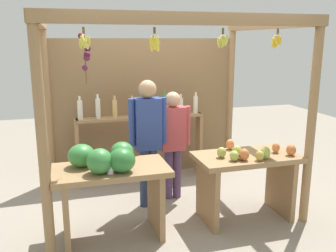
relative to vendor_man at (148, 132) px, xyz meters
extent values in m
plane|color=gray|center=(0.24, 0.13, -0.98)|extent=(12.00, 12.00, 0.00)
cylinder|color=#99754C|center=(-1.20, -0.91, 0.20)|extent=(0.10, 0.10, 2.36)
cylinder|color=#99754C|center=(1.68, -0.91, 0.20)|extent=(0.10, 0.10, 2.36)
cylinder|color=#99754C|center=(-1.20, 1.18, 0.20)|extent=(0.10, 0.10, 2.36)
cylinder|color=#99754C|center=(1.68, 1.18, 0.20)|extent=(0.10, 0.10, 2.36)
cube|color=#99754C|center=(0.24, -0.91, 1.32)|extent=(2.98, 0.12, 0.12)
cube|color=#99754C|center=(-1.20, 0.13, 1.32)|extent=(0.12, 2.19, 0.12)
cube|color=#99754C|center=(1.68, 0.13, 1.32)|extent=(0.12, 2.19, 0.12)
cube|color=olive|center=(0.24, 1.20, 0.08)|extent=(2.88, 0.04, 2.12)
cylinder|color=brown|center=(-0.77, -0.72, 1.21)|extent=(0.02, 0.02, 0.06)
ellipsoid|color=#D1CC4C|center=(-0.73, -0.72, 1.11)|extent=(0.04, 0.08, 0.12)
ellipsoid|color=#D1CC4C|center=(-0.75, -0.70, 1.10)|extent=(0.06, 0.05, 0.12)
ellipsoid|color=#D1CC4C|center=(-0.79, -0.68, 1.12)|extent=(0.07, 0.05, 0.12)
ellipsoid|color=#D1CC4C|center=(-0.80, -0.72, 1.09)|extent=(0.04, 0.08, 0.12)
ellipsoid|color=#D1CC4C|center=(-0.78, -0.75, 1.11)|extent=(0.07, 0.05, 0.12)
ellipsoid|color=#D1CC4C|center=(-0.76, -0.74, 1.08)|extent=(0.08, 0.06, 0.12)
cylinder|color=brown|center=(-0.12, -0.85, 1.21)|extent=(0.02, 0.02, 0.06)
ellipsoid|color=yellow|center=(-0.09, -0.85, 1.08)|extent=(0.04, 0.06, 0.14)
ellipsoid|color=yellow|center=(-0.09, -0.82, 1.09)|extent=(0.07, 0.06, 0.15)
ellipsoid|color=yellow|center=(-0.13, -0.83, 1.08)|extent=(0.07, 0.06, 0.15)
ellipsoid|color=yellow|center=(-0.15, -0.85, 1.09)|extent=(0.04, 0.06, 0.14)
ellipsoid|color=yellow|center=(-0.13, -0.87, 1.10)|extent=(0.06, 0.05, 0.15)
ellipsoid|color=yellow|center=(-0.10, -0.87, 1.08)|extent=(0.07, 0.06, 0.15)
cylinder|color=brown|center=(0.60, -0.82, 1.21)|extent=(0.02, 0.02, 0.06)
ellipsoid|color=#D1CC4C|center=(0.64, -0.82, 1.12)|extent=(0.04, 0.06, 0.11)
ellipsoid|color=#D1CC4C|center=(0.61, -0.79, 1.09)|extent=(0.05, 0.05, 0.11)
ellipsoid|color=#D1CC4C|center=(0.58, -0.79, 1.11)|extent=(0.06, 0.05, 0.11)
ellipsoid|color=#D1CC4C|center=(0.56, -0.82, 1.10)|extent=(0.04, 0.06, 0.11)
ellipsoid|color=#D1CC4C|center=(0.59, -0.84, 1.11)|extent=(0.05, 0.04, 0.11)
ellipsoid|color=#D1CC4C|center=(0.61, -0.84, 1.11)|extent=(0.06, 0.05, 0.11)
cylinder|color=brown|center=(1.24, -0.79, 1.21)|extent=(0.02, 0.02, 0.06)
ellipsoid|color=gold|center=(1.27, -0.79, 1.11)|extent=(0.04, 0.08, 0.12)
ellipsoid|color=gold|center=(1.25, -0.76, 1.08)|extent=(0.06, 0.04, 0.12)
ellipsoid|color=gold|center=(1.21, -0.77, 1.09)|extent=(0.05, 0.05, 0.12)
ellipsoid|color=gold|center=(1.22, -0.80, 1.12)|extent=(0.07, 0.07, 0.13)
ellipsoid|color=gold|center=(1.25, -0.82, 1.12)|extent=(0.08, 0.05, 0.12)
cylinder|color=#4C422D|center=(-0.75, -0.52, 0.96)|extent=(0.01, 0.01, 0.55)
sphere|color=#47142D|center=(-0.78, -0.54, 1.16)|extent=(0.06, 0.06, 0.06)
sphere|color=#511938|center=(-0.76, -0.53, 1.10)|extent=(0.06, 0.06, 0.06)
sphere|color=#511938|center=(-0.72, -0.49, 1.04)|extent=(0.07, 0.07, 0.07)
sphere|color=#47142D|center=(-0.73, -0.55, 0.98)|extent=(0.07, 0.07, 0.07)
sphere|color=#601E42|center=(-0.74, -0.54, 0.95)|extent=(0.07, 0.07, 0.07)
sphere|color=#601E42|center=(-0.76, -0.55, 0.85)|extent=(0.06, 0.06, 0.06)
cube|color=#99754C|center=(-0.55, -0.65, -0.22)|extent=(1.21, 0.64, 0.06)
cube|color=#99754C|center=(-1.04, -0.65, -0.61)|extent=(0.06, 0.58, 0.73)
cube|color=#99754C|center=(-0.07, -0.65, -0.61)|extent=(0.06, 0.58, 0.73)
ellipsoid|color=#38843D|center=(-0.84, -0.53, -0.06)|extent=(0.36, 0.36, 0.24)
ellipsoid|color=#38843D|center=(-0.68, -0.79, -0.06)|extent=(0.36, 0.36, 0.26)
ellipsoid|color=#38843D|center=(-0.41, -0.49, -0.07)|extent=(0.35, 0.35, 0.22)
ellipsoid|color=#2D7533|center=(-0.46, -0.81, -0.06)|extent=(0.39, 0.39, 0.25)
cylinder|color=white|center=(-0.58, -0.83, -0.14)|extent=(0.07, 0.07, 0.09)
cube|color=#99754C|center=(1.03, -0.65, -0.22)|extent=(1.21, 0.64, 0.06)
cube|color=#99754C|center=(0.55, -0.65, -0.61)|extent=(0.06, 0.58, 0.73)
cube|color=#99754C|center=(1.51, -0.65, -0.61)|extent=(0.06, 0.58, 0.73)
ellipsoid|color=#A8B24C|center=(0.70, -0.67, -0.12)|extent=(0.11, 0.11, 0.13)
ellipsoid|color=#E07F47|center=(1.39, -0.67, -0.12)|extent=(0.12, 0.12, 0.12)
ellipsoid|color=#B79E47|center=(1.06, -0.89, -0.13)|extent=(0.14, 0.14, 0.12)
ellipsoid|color=#A8B24C|center=(0.79, -0.81, -0.13)|extent=(0.11, 0.11, 0.12)
ellipsoid|color=#A8B24C|center=(0.86, -0.73, -0.11)|extent=(0.14, 0.14, 0.15)
ellipsoid|color=#CC7038|center=(0.90, -0.83, -0.12)|extent=(0.13, 0.13, 0.14)
ellipsoid|color=#A8B24C|center=(1.15, -0.85, -0.11)|extent=(0.16, 0.16, 0.14)
ellipsoid|color=#E07F47|center=(0.93, -0.40, -0.12)|extent=(0.14, 0.14, 0.13)
ellipsoid|color=#CC7038|center=(1.50, -0.82, -0.12)|extent=(0.13, 0.13, 0.13)
cube|color=#99754C|center=(-0.83, 0.92, -0.48)|extent=(0.05, 0.20, 1.00)
cube|color=#99754C|center=(1.04, 0.92, -0.48)|extent=(0.05, 0.20, 1.00)
cube|color=#99754C|center=(0.10, 0.92, 0.00)|extent=(1.87, 0.22, 0.04)
cylinder|color=silver|center=(-0.77, 0.92, 0.16)|extent=(0.07, 0.07, 0.27)
cylinder|color=silver|center=(-0.77, 0.92, 0.32)|extent=(0.03, 0.03, 0.06)
cylinder|color=silver|center=(-0.51, 0.92, 0.16)|extent=(0.07, 0.07, 0.29)
cylinder|color=silver|center=(-0.51, 0.92, 0.34)|extent=(0.03, 0.03, 0.06)
cylinder|color=#D8B266|center=(-0.28, 0.92, 0.15)|extent=(0.07, 0.07, 0.26)
cylinder|color=#D8B266|center=(-0.28, 0.92, 0.31)|extent=(0.03, 0.03, 0.06)
cylinder|color=#D8B266|center=(-0.02, 0.92, 0.14)|extent=(0.07, 0.07, 0.25)
cylinder|color=#D8B266|center=(-0.02, 0.92, 0.30)|extent=(0.03, 0.03, 0.06)
cylinder|color=#994C1E|center=(0.23, 0.92, 0.16)|extent=(0.07, 0.07, 0.28)
cylinder|color=#994C1E|center=(0.23, 0.92, 0.33)|extent=(0.03, 0.03, 0.06)
cylinder|color=#338C4C|center=(0.47, 0.92, 0.17)|extent=(0.07, 0.07, 0.29)
cylinder|color=#338C4C|center=(0.47, 0.92, 0.34)|extent=(0.03, 0.03, 0.06)
cylinder|color=silver|center=(0.73, 0.92, 0.14)|extent=(0.07, 0.07, 0.24)
cylinder|color=silver|center=(0.73, 0.92, 0.29)|extent=(0.03, 0.03, 0.06)
cylinder|color=silver|center=(0.97, 0.92, 0.15)|extent=(0.07, 0.07, 0.26)
cylinder|color=silver|center=(0.97, 0.92, 0.31)|extent=(0.03, 0.03, 0.06)
cylinder|color=navy|center=(-0.06, 0.00, -0.60)|extent=(0.11, 0.11, 0.76)
cylinder|color=navy|center=(0.06, 0.00, -0.60)|extent=(0.11, 0.11, 0.76)
cube|color=#2D428C|center=(0.00, 0.00, 0.11)|extent=(0.32, 0.19, 0.65)
cylinder|color=#2D428C|center=(-0.20, 0.00, 0.14)|extent=(0.08, 0.08, 0.58)
cylinder|color=#2D428C|center=(0.20, 0.00, 0.14)|extent=(0.08, 0.08, 0.58)
sphere|color=tan|center=(0.00, 0.00, 0.54)|extent=(0.22, 0.22, 0.22)
cylinder|color=#533B64|center=(0.31, 0.15, -0.64)|extent=(0.11, 0.11, 0.68)
cylinder|color=#533B64|center=(0.43, 0.15, -0.64)|extent=(0.11, 0.11, 0.68)
cube|color=#BF474C|center=(0.37, 0.15, -0.01)|extent=(0.32, 0.19, 0.58)
cylinder|color=#BF474C|center=(0.17, 0.15, 0.02)|extent=(0.08, 0.08, 0.52)
cylinder|color=#BF474C|center=(0.57, 0.15, 0.02)|extent=(0.08, 0.08, 0.52)
sphere|color=tan|center=(0.37, 0.15, 0.38)|extent=(0.20, 0.20, 0.20)
camera|label=1|loc=(-1.00, -4.34, 1.13)|focal=39.48mm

